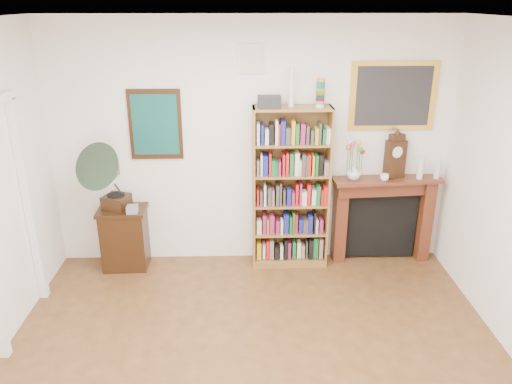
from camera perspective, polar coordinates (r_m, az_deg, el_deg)
The scene contains 15 objects.
room at distance 3.30m, azimuth 0.19°, elevation -6.67°, with size 4.51×5.01×2.81m.
door_casing at distance 4.92m, azimuth -26.89°, elevation -1.14°, with size 0.08×1.02×2.17m.
teal_poster at distance 5.63m, azimuth -11.43°, elevation 7.56°, with size 0.58×0.04×0.78m.
small_picture at distance 5.43m, azimuth -0.61°, elevation 14.98°, with size 0.26×0.04×0.30m.
gilt_painting at distance 5.72m, azimuth 15.39°, elevation 10.52°, with size 0.95×0.04×0.75m.
bookshelf at distance 5.60m, azimuth 4.00°, elevation 1.38°, with size 0.86×0.31×2.15m.
side_cabinet at distance 5.96m, azimuth -14.75°, elevation -5.10°, with size 0.54×0.39×0.73m, color black.
fireplace at distance 6.04m, azimuth 14.25°, elevation -2.21°, with size 1.25×0.39×1.04m.
gramophone at distance 5.55m, azimuth -16.38°, elevation 2.11°, with size 0.69×0.77×0.84m.
cd_stack at distance 5.67m, azimuth -13.95°, elevation -1.92°, with size 0.12×0.12×0.08m, color #ACABB8.
mantel_clock at distance 5.81m, azimuth 15.61°, elevation 3.89°, with size 0.24×0.18×0.50m.
flower_vase at distance 5.69m, azimuth 11.11°, elevation 2.23°, with size 0.16×0.16×0.17m, color silver.
teacup at distance 5.74m, azimuth 14.48°, elevation 1.62°, with size 0.10×0.10×0.08m, color white.
bottle_left at distance 5.89m, azimuth 18.28°, elevation 2.55°, with size 0.07×0.07×0.24m, color silver.
bottle_right at distance 5.97m, azimuth 20.01°, elevation 2.40°, with size 0.06×0.06×0.20m, color silver.
Camera 1 is at (-0.09, -2.91, 2.95)m, focal length 35.00 mm.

